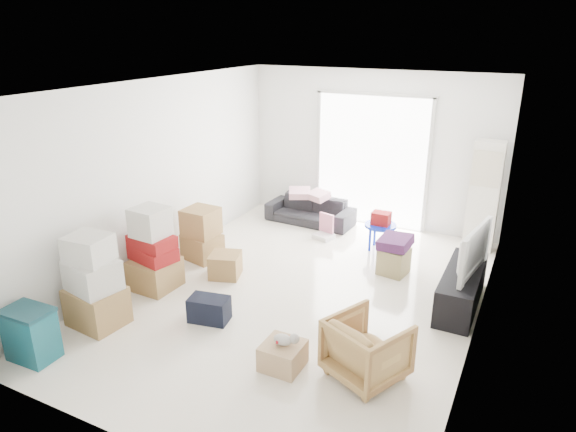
# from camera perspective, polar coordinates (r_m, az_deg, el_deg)

# --- Properties ---
(room_shell) EXTENTS (4.98, 6.48, 3.18)m
(room_shell) POSITION_cam_1_polar(r_m,az_deg,el_deg) (6.40, 1.03, 2.08)
(room_shell) COLOR white
(room_shell) RESTS_ON ground
(sliding_door) EXTENTS (2.10, 0.04, 2.33)m
(sliding_door) POSITION_cam_1_polar(r_m,az_deg,el_deg) (9.11, 9.22, 6.64)
(sliding_door) COLOR white
(sliding_door) RESTS_ON room_shell
(ac_tower) EXTENTS (0.45, 0.30, 1.75)m
(ac_tower) POSITION_cam_1_polar(r_m,az_deg,el_deg) (8.53, 20.93, 2.04)
(ac_tower) COLOR silver
(ac_tower) RESTS_ON room_shell
(tv_console) EXTENTS (0.43, 1.44, 0.48)m
(tv_console) POSITION_cam_1_polar(r_m,az_deg,el_deg) (6.92, 18.71, -7.60)
(tv_console) COLOR black
(tv_console) RESTS_ON room_shell
(television) EXTENTS (0.76, 1.13, 0.14)m
(television) POSITION_cam_1_polar(r_m,az_deg,el_deg) (6.78, 19.00, -5.28)
(television) COLOR black
(television) RESTS_ON tv_console
(sofa) EXTENTS (1.60, 0.53, 0.62)m
(sofa) POSITION_cam_1_polar(r_m,az_deg,el_deg) (9.26, 2.49, 1.07)
(sofa) COLOR #252429
(sofa) RESTS_ON room_shell
(pillow_left) EXTENTS (0.49, 0.45, 0.12)m
(pillow_left) POSITION_cam_1_polar(r_m,az_deg,el_deg) (9.18, 1.31, 3.34)
(pillow_left) COLOR #EAABBB
(pillow_left) RESTS_ON sofa
(pillow_right) EXTENTS (0.42, 0.38, 0.12)m
(pillow_right) POSITION_cam_1_polar(r_m,az_deg,el_deg) (9.06, 3.44, 3.05)
(pillow_right) COLOR #EAABBB
(pillow_right) RESTS_ON sofa
(armchair) EXTENTS (0.90, 0.88, 0.71)m
(armchair) POSITION_cam_1_polar(r_m,az_deg,el_deg) (5.34, 8.79, -14.06)
(armchair) COLOR tan
(armchair) RESTS_ON room_shell
(storage_bins) EXTENTS (0.52, 0.37, 0.59)m
(storage_bins) POSITION_cam_1_polar(r_m,az_deg,el_deg) (6.20, -26.67, -11.63)
(storage_bins) COLOR #104F5D
(storage_bins) RESTS_ON room_shell
(box_stack_a) EXTENTS (0.67, 0.57, 1.14)m
(box_stack_a) POSITION_cam_1_polar(r_m,az_deg,el_deg) (6.46, -20.74, -7.23)
(box_stack_a) COLOR olive
(box_stack_a) RESTS_ON room_shell
(box_stack_b) EXTENTS (0.69, 0.58, 1.15)m
(box_stack_b) POSITION_cam_1_polar(r_m,az_deg,el_deg) (7.11, -14.75, -4.06)
(box_stack_b) COLOR olive
(box_stack_b) RESTS_ON room_shell
(box_stack_c) EXTENTS (0.63, 0.56, 0.81)m
(box_stack_c) POSITION_cam_1_polar(r_m,az_deg,el_deg) (7.88, -9.57, -2.05)
(box_stack_c) COLOR olive
(box_stack_c) RESTS_ON room_shell
(loose_box) EXTENTS (0.52, 0.52, 0.34)m
(loose_box) POSITION_cam_1_polar(r_m,az_deg,el_deg) (7.37, -6.98, -5.42)
(loose_box) COLOR olive
(loose_box) RESTS_ON room_shell
(duffel_bag) EXTENTS (0.52, 0.37, 0.30)m
(duffel_bag) POSITION_cam_1_polar(r_m,az_deg,el_deg) (6.35, -8.75, -10.20)
(duffel_bag) COLOR black
(duffel_bag) RESTS_ON room_shell
(ottoman) EXTENTS (0.43, 0.43, 0.38)m
(ottoman) POSITION_cam_1_polar(r_m,az_deg,el_deg) (7.54, 11.66, -4.93)
(ottoman) COLOR #9E895C
(ottoman) RESTS_ON room_shell
(blanket) EXTENTS (0.46, 0.46, 0.14)m
(blanket) POSITION_cam_1_polar(r_m,az_deg,el_deg) (7.44, 11.80, -3.11)
(blanket) COLOR #492051
(blanket) RESTS_ON ottoman
(kids_table) EXTENTS (0.50, 0.50, 0.63)m
(kids_table) POSITION_cam_1_polar(r_m,az_deg,el_deg) (8.20, 10.27, -0.79)
(kids_table) COLOR #0B25CC
(kids_table) RESTS_ON room_shell
(toy_walker) EXTENTS (0.36, 0.34, 0.41)m
(toy_walker) POSITION_cam_1_polar(r_m,az_deg,el_deg) (8.66, 4.10, -1.72)
(toy_walker) COLOR silver
(toy_walker) RESTS_ON room_shell
(wood_crate) EXTENTS (0.41, 0.41, 0.27)m
(wood_crate) POSITION_cam_1_polar(r_m,az_deg,el_deg) (5.53, -0.58, -15.23)
(wood_crate) COLOR tan
(wood_crate) RESTS_ON room_shell
(plush_bunny) EXTENTS (0.27, 0.16, 0.14)m
(plush_bunny) POSITION_cam_1_polar(r_m,az_deg,el_deg) (5.41, -0.26, -13.55)
(plush_bunny) COLOR #B2ADA8
(plush_bunny) RESTS_ON wood_crate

